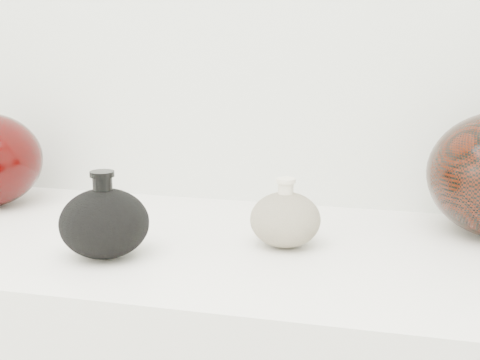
# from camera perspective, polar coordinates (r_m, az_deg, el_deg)

# --- Properties ---
(black_gourd_vase) EXTENTS (0.16, 0.16, 0.12)m
(black_gourd_vase) POSITION_cam_1_polar(r_m,az_deg,el_deg) (0.96, -11.50, -3.57)
(black_gourd_vase) COLOR black
(black_gourd_vase) RESTS_ON display_counter
(cream_gourd_vase) EXTENTS (0.13, 0.13, 0.10)m
(cream_gourd_vase) POSITION_cam_1_polar(r_m,az_deg,el_deg) (0.99, 3.89, -3.33)
(cream_gourd_vase) COLOR #C3B696
(cream_gourd_vase) RESTS_ON display_counter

